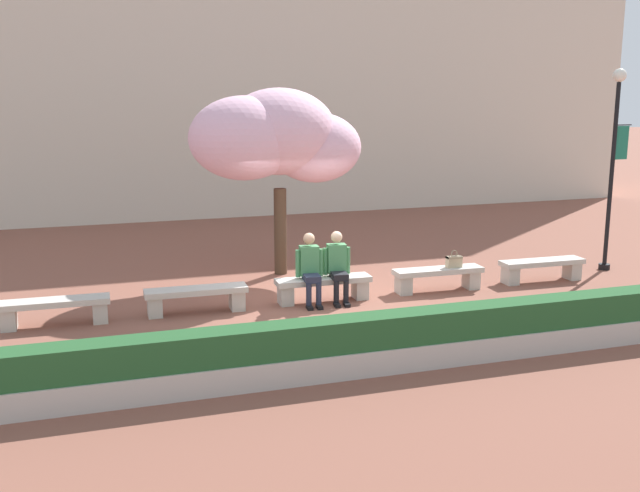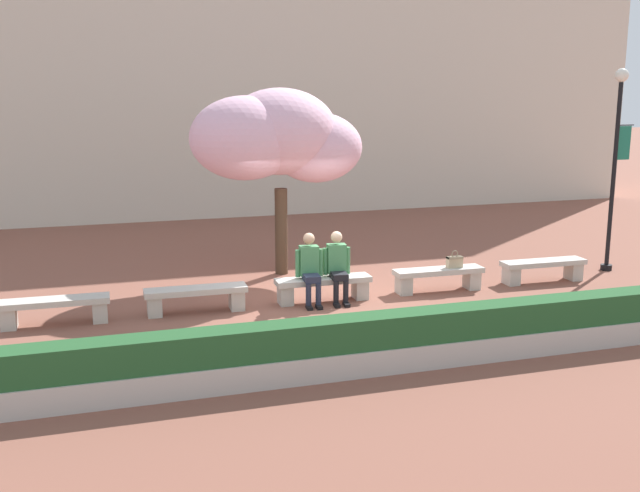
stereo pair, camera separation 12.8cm
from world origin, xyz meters
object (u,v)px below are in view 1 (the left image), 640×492
Objects in this scene: stone_bench_east_end at (542,267)px; person_seated_right at (338,264)px; cherry_tree_main at (276,138)px; lamp_post_with_banner at (614,152)px; stone_bench_west_end at (55,308)px; stone_bench_near_west at (196,296)px; stone_bench_center at (323,285)px; person_seated_left at (310,266)px; handbag at (454,261)px; stone_bench_near_east at (438,276)px.

person_seated_right is at bearing -179.31° from stone_bench_east_end.
lamp_post_with_banner reaches higher than cherry_tree_main.
person_seated_right is (4.92, -0.05, 0.40)m from stone_bench_west_end.
cherry_tree_main is (-4.95, 2.21, 2.55)m from stone_bench_east_end.
stone_bench_west_end is 1.38× the size of person_seated_right.
stone_bench_near_west is 2.33m from stone_bench_center.
lamp_post_with_banner is at bearing -14.27° from cherry_tree_main.
handbag is at bearing 0.64° from person_seated_left.
lamp_post_with_banner is at bearing 4.33° from person_seated_left.
person_seated_left is 3.81× the size of handbag.
stone_bench_near_west is 1.00× the size of stone_bench_center.
person_seated_right is at bearing -175.32° from lamp_post_with_banner.
cherry_tree_main is (-2.95, 2.23, 2.28)m from handbag.
person_seated_left reaches higher than stone_bench_near_east.
stone_bench_near_east is 2.11m from person_seated_right.
stone_bench_center is 1.00× the size of stone_bench_near_east.
person_seated_right is at bearing 0.02° from person_seated_left.
stone_bench_west_end is 4.41m from person_seated_left.
person_seated_right reaches higher than stone_bench_center.
stone_bench_east_end is 6.00m from cherry_tree_main.
cherry_tree_main is at bearing 90.53° from person_seated_left.
stone_bench_near_west is (2.33, 0.00, 0.00)m from stone_bench_west_end.
stone_bench_west_end is at bearing 180.00° from stone_bench_near_east.
stone_bench_east_end is at bearing -166.34° from lamp_post_with_banner.
stone_bench_west_end is 9.33m from stone_bench_east_end.
stone_bench_near_east is 0.42× the size of lamp_post_with_banner.
stone_bench_center is 6.96m from lamp_post_with_banner.
person_seated_left is at bearing -0.69° from stone_bench_west_end.
stone_bench_west_end and stone_bench_east_end have the same top height.
stone_bench_east_end is at bearing 0.00° from stone_bench_near_west.
lamp_post_with_banner is at bearing 6.25° from stone_bench_near_east.
stone_bench_west_end is 1.38× the size of person_seated_left.
cherry_tree_main is (-0.02, 2.27, 2.16)m from person_seated_left.
person_seated_right is at bearing -0.62° from stone_bench_west_end.
stone_bench_center is at bearing 11.13° from person_seated_left.
lamp_post_with_banner is (8.91, 0.47, 2.24)m from stone_bench_near_west.
person_seated_right is at bearing -179.23° from handbag.
handbag is 4.34m from cherry_tree_main.
person_seated_left is (-4.93, -0.05, 0.40)m from stone_bench_east_end.
lamp_post_with_banner reaches higher than person_seated_left.
person_seated_left is at bearing -178.83° from stone_bench_near_east.
stone_bench_west_end is 4.93m from person_seated_right.
stone_bench_west_end is 0.42× the size of lamp_post_with_banner.
stone_bench_west_end is at bearing 179.38° from person_seated_right.
person_seated_left and person_seated_right have the same top height.
person_seated_left is 7.11m from lamp_post_with_banner.
stone_bench_near_west is 1.38× the size of person_seated_right.
person_seated_right is 6.61m from lamp_post_with_banner.
person_seated_right reaches higher than handbag.
cherry_tree_main is (-0.55, 2.26, 2.16)m from person_seated_right.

